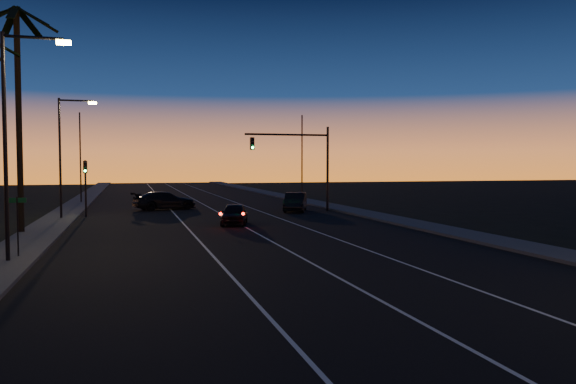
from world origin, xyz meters
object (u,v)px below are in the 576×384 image
object	(u,v)px
signal_mast	(300,153)
right_car	(295,202)
lead_car	(234,214)
cross_car	(165,201)

from	to	relation	value
signal_mast	right_car	bearing A→B (deg)	135.94
lead_car	right_car	size ratio (longest dim) A/B	0.96
lead_car	right_car	xyz separation A→B (m)	(6.65, 8.48, 0.08)
lead_car	right_car	distance (m)	10.78
right_car	cross_car	size ratio (longest dim) A/B	0.86
right_car	cross_car	xyz separation A→B (m)	(-10.28, 4.61, 0.01)
lead_car	cross_car	distance (m)	13.58
right_car	cross_car	world-z (taller)	cross_car
right_car	lead_car	bearing A→B (deg)	-128.10
signal_mast	cross_car	distance (m)	12.37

